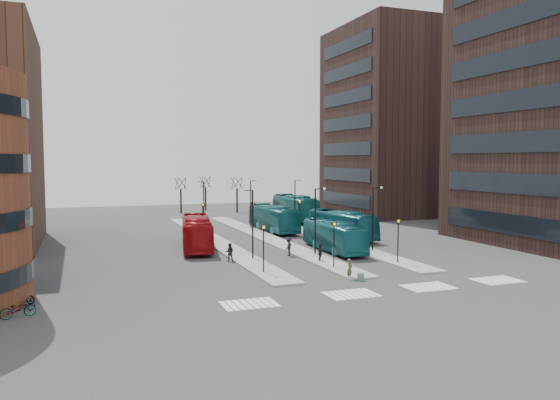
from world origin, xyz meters
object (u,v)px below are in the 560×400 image
object	(u,v)px
teal_bus_b	(273,218)
teal_bus_d	(295,208)
commuter_c	(288,246)
bicycle_far	(21,304)
bicycle_mid	(23,297)
teal_bus_c	(342,224)
teal_bus_a	(334,236)
suitcase	(361,277)
traveller	(350,269)
commuter_b	(320,253)
bicycle_near	(18,309)
commuter_a	(230,252)
red_bus	(197,233)

from	to	relation	value
teal_bus_b	teal_bus_d	bearing A→B (deg)	55.15
commuter_c	bicycle_far	xyz separation A→B (m)	(-21.26, -11.53, -0.47)
bicycle_mid	teal_bus_c	bearing A→B (deg)	-34.17
bicycle_mid	bicycle_far	distance (m)	1.48
teal_bus_a	teal_bus_c	size ratio (longest dim) A/B	0.94
suitcase	traveller	distance (m)	1.07
suitcase	teal_bus_b	size ratio (longest dim) A/B	0.05
commuter_b	bicycle_far	world-z (taller)	commuter_b
teal_bus_d	bicycle_mid	size ratio (longest dim) A/B	9.00
teal_bus_d	bicycle_mid	bearing A→B (deg)	-127.65
bicycle_near	commuter_b	bearing A→B (deg)	-85.79
teal_bus_a	commuter_a	world-z (taller)	teal_bus_a
commuter_b	bicycle_near	bearing A→B (deg)	121.34
traveller	commuter_a	xyz separation A→B (m)	(-6.52, 9.89, 0.04)
commuter_c	bicycle_near	bearing A→B (deg)	-16.38
commuter_a	bicycle_far	bearing A→B (deg)	51.32
commuter_b	bicycle_mid	world-z (taller)	commuter_b
suitcase	teal_bus_c	world-z (taller)	teal_bus_c
teal_bus_c	traveller	bearing A→B (deg)	-120.14
traveller	bicycle_near	size ratio (longest dim) A/B	0.80
suitcase	teal_bus_c	size ratio (longest dim) A/B	0.05
teal_bus_b	bicycle_far	world-z (taller)	teal_bus_b
teal_bus_d	bicycle_far	distance (m)	50.75
traveller	commuter_c	world-z (taller)	commuter_c
traveller	bicycle_far	distance (m)	22.04
red_bus	commuter_c	size ratio (longest dim) A/B	6.62
teal_bus_a	teal_bus_b	xyz separation A→B (m)	(-0.60, 15.78, 0.14)
commuter_b	bicycle_near	size ratio (longest dim) A/B	0.85
teal_bus_b	commuter_c	size ratio (longest dim) A/B	6.58
suitcase	bicycle_far	distance (m)	22.47
bicycle_mid	commuter_a	bearing A→B (deg)	-34.18
teal_bus_c	suitcase	bearing A→B (deg)	-118.13
teal_bus_b	bicycle_near	size ratio (longest dim) A/B	6.12
teal_bus_b	commuter_c	world-z (taller)	teal_bus_b
teal_bus_a	commuter_b	xyz separation A→B (m)	(-3.66, -4.97, -0.66)
teal_bus_b	commuter_b	xyz separation A→B (m)	(-3.06, -20.75, -0.80)
bicycle_mid	bicycle_far	world-z (taller)	bicycle_mid
bicycle_mid	bicycle_near	bearing A→B (deg)	-155.19
teal_bus_c	bicycle_near	world-z (taller)	teal_bus_c
teal_bus_c	teal_bus_d	xyz separation A→B (m)	(1.70, 18.58, 0.29)
suitcase	bicycle_near	bearing A→B (deg)	-155.62
traveller	commuter_b	size ratio (longest dim) A/B	0.94
suitcase	bicycle_near	world-z (taller)	bicycle_near
teal_bus_a	commuter_b	world-z (taller)	teal_bus_a
teal_bus_a	red_bus	bearing A→B (deg)	156.38
commuter_b	commuter_c	distance (m)	4.19
teal_bus_d	teal_bus_c	bearing A→B (deg)	-91.55
traveller	commuter_b	world-z (taller)	commuter_b
teal_bus_a	bicycle_far	bearing A→B (deg)	-152.49
red_bus	bicycle_mid	xyz separation A→B (m)	(-14.17, -16.91, -1.17)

